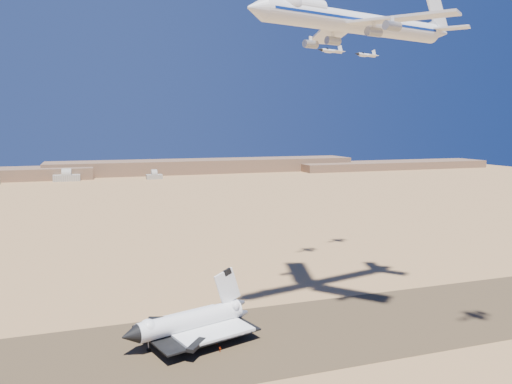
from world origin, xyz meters
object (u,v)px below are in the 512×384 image
object	(u,v)px
crew_b	(217,341)
crew_c	(220,349)
shuttle	(190,323)
carrier_747	(352,22)
chase_jet_e	(331,51)
crew_a	(206,342)
chase_jet_f	(366,55)

from	to	relation	value
crew_b	crew_c	world-z (taller)	crew_b
shuttle	carrier_747	bearing A→B (deg)	-16.62
crew_c	chase_jet_e	bearing A→B (deg)	-93.18
crew_b	carrier_747	bearing A→B (deg)	-83.67
shuttle	chase_jet_e	distance (m)	127.00
carrier_747	crew_c	bearing A→B (deg)	-179.63
shuttle	chase_jet_e	size ratio (longest dim) A/B	2.96
crew_c	carrier_747	bearing A→B (deg)	-123.62
carrier_747	crew_b	bearing A→B (deg)	174.41
shuttle	carrier_747	world-z (taller)	carrier_747
crew_a	chase_jet_f	xyz separation A→B (m)	(93.54, 71.03, 96.16)
carrier_747	chase_jet_e	world-z (taller)	carrier_747
crew_a	crew_b	bearing A→B (deg)	-80.70
crew_a	chase_jet_e	distance (m)	130.27
shuttle	crew_c	world-z (taller)	shuttle
crew_a	chase_jet_f	world-z (taller)	chase_jet_f
crew_a	crew_b	xyz separation A→B (m)	(3.22, -0.61, 0.12)
shuttle	crew_b	size ratio (longest dim) A/B	22.77
shuttle	chase_jet_e	world-z (taller)	chase_jet_e
shuttle	crew_a	size ratio (longest dim) A/B	26.31
shuttle	crew_c	distance (m)	13.32
shuttle	chase_jet_f	size ratio (longest dim) A/B	2.89
crew_b	shuttle	bearing A→B (deg)	50.95
crew_b	crew_a	bearing A→B (deg)	78.25
crew_c	chase_jet_f	size ratio (longest dim) A/B	0.11
carrier_747	crew_b	size ratio (longest dim) A/B	45.73
carrier_747	chase_jet_f	world-z (taller)	carrier_747
crew_c	shuttle	bearing A→B (deg)	-14.81
shuttle	carrier_747	distance (m)	105.13
shuttle	crew_a	xyz separation A→B (m)	(3.92, -4.98, -4.59)
shuttle	carrier_747	size ratio (longest dim) A/B	0.50
crew_a	shuttle	bearing A→B (deg)	58.29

